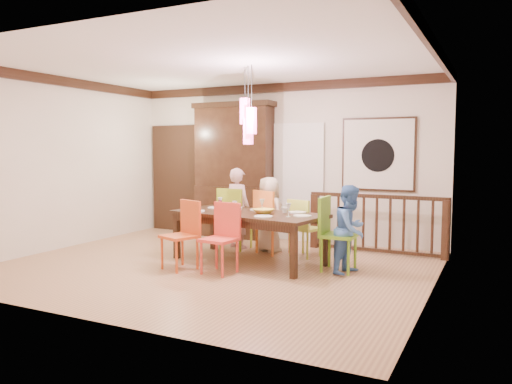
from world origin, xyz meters
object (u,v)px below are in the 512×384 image
at_px(china_hutch, 234,170).
at_px(person_far_left, 238,208).
at_px(dining_table, 248,218).
at_px(person_end_right, 351,229).
at_px(person_far_mid, 269,214).
at_px(chair_far_left, 236,214).
at_px(chair_end_right, 339,229).
at_px(balustrade, 377,223).

height_order(china_hutch, person_far_left, china_hutch).
relative_size(dining_table, china_hutch, 0.94).
relative_size(dining_table, person_far_left, 1.76).
bearing_deg(person_far_left, person_end_right, 170.72).
xyz_separation_m(dining_table, china_hutch, (-1.24, 1.82, 0.61)).
bearing_deg(person_far_left, person_far_mid, -173.27).
bearing_deg(china_hutch, person_far_mid, -39.55).
xyz_separation_m(chair_far_left, person_far_left, (-0.02, 0.11, 0.09)).
bearing_deg(chair_far_left, china_hutch, -58.26).
relative_size(dining_table, chair_end_right, 2.34).
bearing_deg(chair_end_right, person_far_mid, 60.20).
bearing_deg(dining_table, chair_far_left, 138.38).
distance_m(chair_far_left, china_hutch, 1.38).
bearing_deg(person_far_mid, dining_table, 116.36).
height_order(person_far_mid, person_end_right, person_far_mid).
relative_size(balustrade, person_far_mid, 1.82).
relative_size(balustrade, person_end_right, 1.86).
relative_size(chair_far_left, chair_end_right, 1.01).
bearing_deg(person_end_right, balustrade, 11.53).
xyz_separation_m(dining_table, person_end_right, (1.56, 0.01, -0.07)).
bearing_deg(person_end_right, person_far_left, 80.62).
relative_size(china_hutch, person_far_mid, 2.08).
relative_size(chair_end_right, china_hutch, 0.40).
bearing_deg(person_end_right, china_hutch, 69.52).
bearing_deg(person_far_left, chair_end_right, 170.21).
bearing_deg(chair_end_right, chair_far_left, 68.97).
height_order(chair_end_right, china_hutch, china_hutch).
distance_m(china_hutch, person_far_left, 1.25).
relative_size(chair_far_left, balustrade, 0.46).
distance_m(dining_table, chair_end_right, 1.38).
bearing_deg(balustrade, chair_far_left, -161.50).
bearing_deg(person_end_right, dining_table, 102.75).
bearing_deg(chair_far_left, dining_table, 130.63).
relative_size(chair_far_left, person_far_left, 0.76).
bearing_deg(chair_end_right, person_far_left, 66.42).
bearing_deg(balustrade, china_hutch, 174.22).
bearing_deg(person_end_right, chair_end_right, 86.69).
bearing_deg(person_far_mid, chair_end_right, 174.50).
height_order(china_hutch, balustrade, china_hutch).
height_order(dining_table, china_hutch, china_hutch).
height_order(person_far_left, person_far_mid, person_far_left).
bearing_deg(person_end_right, person_far_mid, 75.21).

